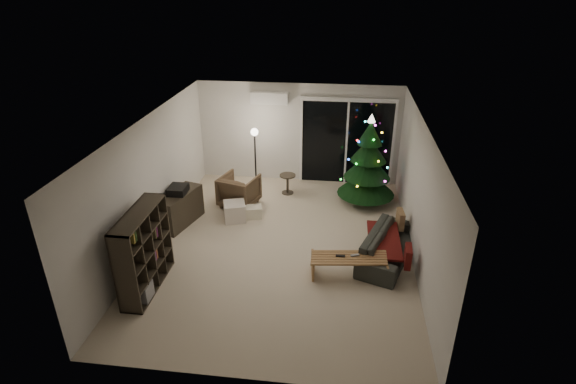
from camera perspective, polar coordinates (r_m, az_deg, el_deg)
name	(u,v)px	position (r m, az deg, el deg)	size (l,w,h in m)	color
room	(311,170)	(9.70, 2.96, 2.76)	(6.50, 7.51, 2.60)	beige
bookshelf	(134,250)	(7.90, -19.03, -7.00)	(0.36, 1.43, 1.43)	black
media_cabinet	(180,208)	(9.78, -13.55, -2.02)	(0.43, 1.15, 0.72)	black
stereo	(178,190)	(9.59, -13.81, 0.28)	(0.36, 0.43, 0.15)	black
armchair	(239,190)	(10.34, -6.22, 0.20)	(0.78, 0.80, 0.73)	brown
ottoman	(235,211)	(9.78, -6.79, -2.47)	(0.45, 0.45, 0.40)	silver
cardboard_box_a	(237,212)	(9.89, -6.47, -2.59)	(0.37, 0.28, 0.27)	white
cardboard_box_b	(253,212)	(9.88, -4.44, -2.55)	(0.37, 0.28, 0.26)	white
side_table	(288,184)	(10.88, -0.05, 1.03)	(0.39, 0.39, 0.49)	black
floor_lamp	(255,162)	(10.79, -4.15, 3.81)	(0.25, 0.25, 1.55)	black
sofa	(389,246)	(8.62, 12.68, -6.67)	(1.86, 0.73, 0.54)	#393B37
sofa_throw	(384,240)	(8.55, 12.09, -5.96)	(0.58, 1.34, 0.04)	#56100E
cushion_a	(400,219)	(9.10, 14.07, -3.38)	(0.11, 0.36, 0.36)	olive
cushion_b	(408,256)	(7.99, 14.99, -7.90)	(0.11, 0.36, 0.36)	#56100E
coffee_table	(348,267)	(8.04, 7.68, -9.41)	(1.31, 0.46, 0.42)	#9E703E
remote_a	(340,256)	(7.91, 6.68, -8.06)	(0.16, 0.05, 0.02)	black
remote_b	(355,255)	(7.96, 8.50, -7.95)	(0.15, 0.04, 0.02)	slate
christmas_tree	(368,160)	(10.25, 10.14, 3.99)	(1.32, 1.32, 2.13)	black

